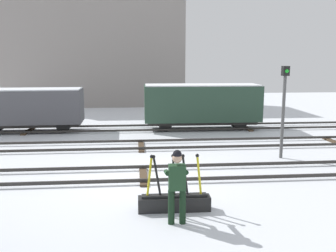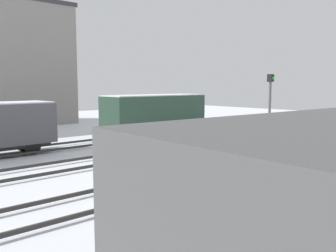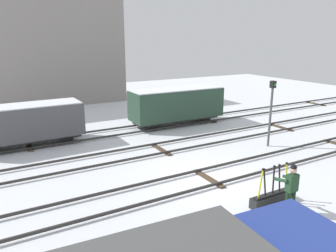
{
  "view_description": "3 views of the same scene",
  "coord_description": "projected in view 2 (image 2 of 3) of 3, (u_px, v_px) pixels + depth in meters",
  "views": [
    {
      "loc": [
        -0.22,
        -11.32,
        3.69
      ],
      "look_at": [
        0.93,
        1.45,
        1.4
      ],
      "focal_mm": 39.1,
      "sensor_mm": 36.0,
      "label": 1
    },
    {
      "loc": [
        -10.1,
        -7.81,
        3.0
      ],
      "look_at": [
        -0.73,
        2.5,
        1.42
      ],
      "focal_mm": 39.01,
      "sensor_mm": 36.0,
      "label": 2
    },
    {
      "loc": [
        -7.47,
        -9.81,
        5.58
      ],
      "look_at": [
        -0.22,
        2.99,
        1.59
      ],
      "focal_mm": 34.56,
      "sensor_mm": 36.0,
      "label": 3
    }
  ],
  "objects": [
    {
      "name": "track_siding_near",
      "position": [
        155.0,
        152.0,
        15.85
      ],
      "size": [
        44.0,
        1.94,
        0.18
      ],
      "color": "#2D2B28",
      "rests_on": "ground_plane"
    },
    {
      "name": "switch_lever_frame",
      "position": [
        316.0,
        174.0,
        11.26
      ],
      "size": [
        1.8,
        0.38,
        1.45
      ],
      "rotation": [
        0.0,
        0.0,
        -0.01
      ],
      "color": "black",
      "rests_on": "ground_plane"
    },
    {
      "name": "ground_plane",
      "position": [
        231.0,
        170.0,
        12.83
      ],
      "size": [
        60.0,
        60.0,
        0.0
      ],
      "primitive_type": "plane",
      "color": "silver"
    },
    {
      "name": "freight_car_far_end",
      "position": [
        155.0,
        113.0,
        20.89
      ],
      "size": [
        6.21,
        2.09,
        2.44
      ],
      "rotation": [
        0.0,
        0.0,
        -0.01
      ],
      "color": "#2D2B28",
      "rests_on": "ground_plane"
    },
    {
      "name": "signal_post",
      "position": [
        270.0,
        102.0,
        17.53
      ],
      "size": [
        0.24,
        0.32,
        3.5
      ],
      "color": "#4C4C4C",
      "rests_on": "ground_plane"
    },
    {
      "name": "track_siding_far",
      "position": [
        105.0,
        141.0,
        18.79
      ],
      "size": [
        44.0,
        1.94,
        0.18
      ],
      "color": "#2D2B28",
      "rests_on": "ground_plane"
    },
    {
      "name": "track_main_line",
      "position": [
        231.0,
        167.0,
        12.82
      ],
      "size": [
        44.0,
        1.94,
        0.18
      ],
      "color": "#2D2B28",
      "rests_on": "ground_plane"
    }
  ]
}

